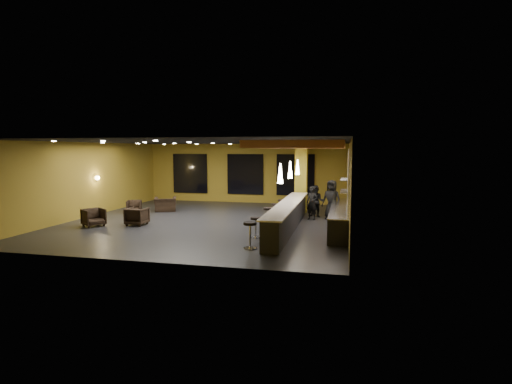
% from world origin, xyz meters
% --- Properties ---
extents(floor, '(12.00, 13.00, 0.10)m').
position_xyz_m(floor, '(0.00, 0.00, -0.05)').
color(floor, black).
rests_on(floor, ground).
extents(ceiling, '(12.00, 13.00, 0.10)m').
position_xyz_m(ceiling, '(0.00, 0.00, 3.55)').
color(ceiling, black).
extents(wall_back, '(12.00, 0.10, 3.50)m').
position_xyz_m(wall_back, '(0.00, 6.55, 1.75)').
color(wall_back, olive).
rests_on(wall_back, floor).
extents(wall_front, '(12.00, 0.10, 3.50)m').
position_xyz_m(wall_front, '(0.00, -6.55, 1.75)').
color(wall_front, olive).
rests_on(wall_front, floor).
extents(wall_left, '(0.10, 13.00, 3.50)m').
position_xyz_m(wall_left, '(-6.05, 0.00, 1.75)').
color(wall_left, olive).
rests_on(wall_left, floor).
extents(wall_right, '(0.10, 13.00, 3.50)m').
position_xyz_m(wall_right, '(6.05, 0.00, 1.75)').
color(wall_right, olive).
rests_on(wall_right, floor).
extents(wood_soffit, '(3.60, 8.00, 0.28)m').
position_xyz_m(wood_soffit, '(4.00, 1.00, 3.36)').
color(wood_soffit, '#AC6032').
rests_on(wood_soffit, ceiling).
extents(window_left, '(2.20, 0.06, 2.40)m').
position_xyz_m(window_left, '(-3.50, 6.44, 1.70)').
color(window_left, black).
rests_on(window_left, wall_back).
extents(window_center, '(2.20, 0.06, 2.40)m').
position_xyz_m(window_center, '(0.00, 6.44, 1.70)').
color(window_center, black).
rests_on(window_center, wall_back).
extents(window_right, '(2.20, 0.06, 2.40)m').
position_xyz_m(window_right, '(3.00, 6.44, 1.70)').
color(window_right, black).
rests_on(window_right, wall_back).
extents(tile_backsplash, '(0.06, 3.20, 2.40)m').
position_xyz_m(tile_backsplash, '(5.96, -1.00, 2.00)').
color(tile_backsplash, white).
rests_on(tile_backsplash, wall_right).
extents(bar_counter, '(0.60, 8.00, 1.00)m').
position_xyz_m(bar_counter, '(3.65, -1.00, 0.50)').
color(bar_counter, black).
rests_on(bar_counter, floor).
extents(bar_top, '(0.78, 8.10, 0.05)m').
position_xyz_m(bar_top, '(3.65, -1.00, 1.02)').
color(bar_top, white).
rests_on(bar_top, bar_counter).
extents(prep_counter, '(0.70, 6.00, 0.86)m').
position_xyz_m(prep_counter, '(5.65, -0.50, 0.43)').
color(prep_counter, black).
rests_on(prep_counter, floor).
extents(prep_top, '(0.72, 6.00, 0.03)m').
position_xyz_m(prep_top, '(5.65, -0.50, 0.89)').
color(prep_top, silver).
rests_on(prep_top, prep_counter).
extents(wall_shelf_lower, '(0.30, 1.50, 0.03)m').
position_xyz_m(wall_shelf_lower, '(5.82, -1.20, 1.60)').
color(wall_shelf_lower, silver).
rests_on(wall_shelf_lower, wall_right).
extents(wall_shelf_upper, '(0.30, 1.50, 0.03)m').
position_xyz_m(wall_shelf_upper, '(5.82, -1.20, 2.05)').
color(wall_shelf_upper, silver).
rests_on(wall_shelf_upper, wall_right).
extents(column, '(0.60, 0.60, 3.50)m').
position_xyz_m(column, '(3.65, 3.60, 1.75)').
color(column, '#A29324').
rests_on(column, floor).
extents(wall_sconce, '(0.22, 0.22, 0.22)m').
position_xyz_m(wall_sconce, '(-5.88, 0.50, 1.80)').
color(wall_sconce, '#FFE5B2').
rests_on(wall_sconce, wall_left).
extents(pendant_0, '(0.20, 0.20, 0.70)m').
position_xyz_m(pendant_0, '(3.65, -3.00, 2.35)').
color(pendant_0, white).
rests_on(pendant_0, wood_soffit).
extents(pendant_1, '(0.20, 0.20, 0.70)m').
position_xyz_m(pendant_1, '(3.65, -0.50, 2.35)').
color(pendant_1, white).
rests_on(pendant_1, wood_soffit).
extents(pendant_2, '(0.20, 0.20, 0.70)m').
position_xyz_m(pendant_2, '(3.65, 2.00, 2.35)').
color(pendant_2, white).
rests_on(pendant_2, wood_soffit).
extents(staff_a, '(0.65, 0.56, 1.52)m').
position_xyz_m(staff_a, '(4.40, 1.39, 0.76)').
color(staff_a, black).
rests_on(staff_a, floor).
extents(staff_b, '(0.83, 0.71, 1.49)m').
position_xyz_m(staff_b, '(4.52, 2.15, 0.75)').
color(staff_b, black).
rests_on(staff_b, floor).
extents(staff_c, '(1.02, 0.83, 1.79)m').
position_xyz_m(staff_c, '(5.25, 1.76, 0.90)').
color(staff_c, black).
rests_on(staff_c, floor).
extents(armchair_a, '(1.11, 1.11, 0.74)m').
position_xyz_m(armchair_a, '(-4.31, -2.15, 0.37)').
color(armchair_a, black).
rests_on(armchair_a, floor).
extents(armchair_b, '(0.79, 0.82, 0.73)m').
position_xyz_m(armchair_b, '(-2.69, -1.50, 0.37)').
color(armchair_b, black).
rests_on(armchair_b, floor).
extents(armchair_c, '(0.89, 0.90, 0.64)m').
position_xyz_m(armchair_c, '(-4.48, 1.38, 0.32)').
color(armchair_c, black).
rests_on(armchair_c, floor).
extents(armchair_d, '(1.38, 1.31, 0.71)m').
position_xyz_m(armchair_d, '(-3.19, 2.26, 0.35)').
color(armchair_d, black).
rests_on(armchair_d, floor).
extents(bar_stool_0, '(0.44, 0.44, 0.87)m').
position_xyz_m(bar_stool_0, '(2.91, -4.40, 0.56)').
color(bar_stool_0, silver).
rests_on(bar_stool_0, floor).
extents(bar_stool_1, '(0.38, 0.38, 0.75)m').
position_xyz_m(bar_stool_1, '(2.73, -2.82, 0.48)').
color(bar_stool_1, silver).
rests_on(bar_stool_1, floor).
extents(bar_stool_2, '(0.43, 0.43, 0.84)m').
position_xyz_m(bar_stool_2, '(2.84, -0.99, 0.54)').
color(bar_stool_2, silver).
rests_on(bar_stool_2, floor).
extents(bar_stool_3, '(0.39, 0.39, 0.78)m').
position_xyz_m(bar_stool_3, '(2.87, 0.64, 0.50)').
color(bar_stool_3, silver).
rests_on(bar_stool_3, floor).
extents(bar_stool_4, '(0.39, 0.39, 0.77)m').
position_xyz_m(bar_stool_4, '(2.87, 2.26, 0.49)').
color(bar_stool_4, silver).
rests_on(bar_stool_4, floor).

